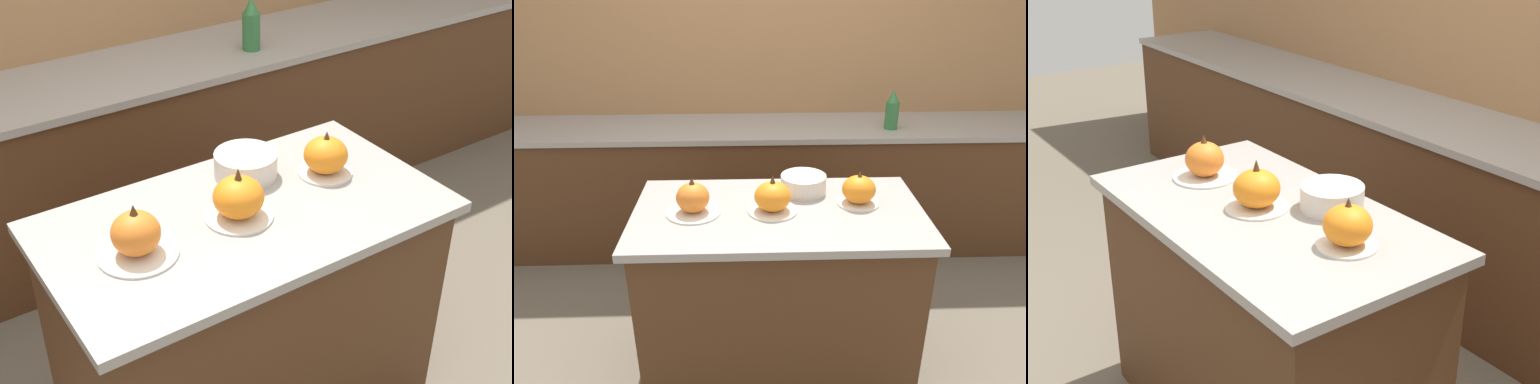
{
  "view_description": "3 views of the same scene",
  "coord_description": "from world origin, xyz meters",
  "views": [
    {
      "loc": [
        -0.98,
        -1.54,
        2.1
      ],
      "look_at": [
        0.07,
        0.04,
        0.92
      ],
      "focal_mm": 50.0,
      "sensor_mm": 36.0,
      "label": 1
    },
    {
      "loc": [
        -0.11,
        -1.92,
        1.86
      ],
      "look_at": [
        -0.04,
        0.03,
        0.96
      ],
      "focal_mm": 35.0,
      "sensor_mm": 36.0,
      "label": 2
    },
    {
      "loc": [
        1.76,
        -1.19,
        1.85
      ],
      "look_at": [
        0.05,
        0.04,
        0.96
      ],
      "focal_mm": 50.0,
      "sensor_mm": 36.0,
      "label": 3
    }
  ],
  "objects": [
    {
      "name": "pumpkin_cake_right",
      "position": [
        0.36,
        0.05,
        0.95
      ],
      "size": [
        0.19,
        0.19,
        0.16
      ],
      "color": "silver",
      "rests_on": "kitchen_island"
    },
    {
      "name": "kitchen_island",
      "position": [
        0.0,
        0.0,
        0.45
      ],
      "size": [
        1.26,
        0.69,
        0.89
      ],
      "color": "#4C2D19",
      "rests_on": "ground_plane"
    },
    {
      "name": "back_counter",
      "position": [
        0.0,
        1.26,
        0.44
      ],
      "size": [
        6.0,
        0.6,
        0.88
      ],
      "color": "#4C2D19",
      "rests_on": "ground_plane"
    },
    {
      "name": "pumpkin_cake_center",
      "position": [
        -0.03,
        -0.01,
        0.95
      ],
      "size": [
        0.21,
        0.21,
        0.17
      ],
      "color": "silver",
      "rests_on": "kitchen_island"
    },
    {
      "name": "pumpkin_cake_left",
      "position": [
        -0.36,
        -0.01,
        0.95
      ],
      "size": [
        0.24,
        0.24,
        0.17
      ],
      "color": "silver",
      "rests_on": "kitchen_island"
    },
    {
      "name": "mixing_bowl",
      "position": [
        0.12,
        0.19,
        0.93
      ],
      "size": [
        0.21,
        0.21,
        0.08
      ],
      "color": "beige",
      "rests_on": "kitchen_island"
    }
  ]
}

